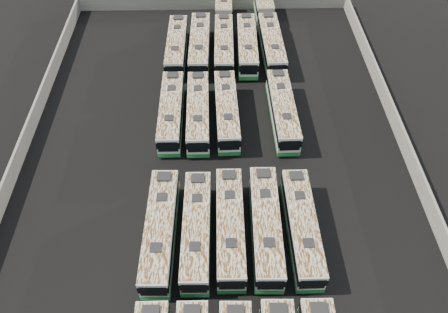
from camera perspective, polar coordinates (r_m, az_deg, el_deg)
ground at (r=49.36m, az=-1.26°, el=-2.38°), size 140.00×140.00×0.00m
perimeter_wall at (r=48.52m, az=-1.28°, el=-1.55°), size 45.20×73.20×2.20m
bus_midfront_far_left at (r=43.27m, az=-8.28°, el=-9.50°), size 3.00×12.94×3.63m
bus_midfront_left at (r=43.01m, az=-3.60°, el=-9.54°), size 2.83×12.47×3.50m
bus_midfront_center at (r=43.11m, az=0.80°, el=-9.14°), size 2.72×12.55×3.53m
bus_midfront_right at (r=43.32m, az=5.48°, el=-9.00°), size 2.95×12.79×3.59m
bus_midfront_far_right at (r=43.79m, az=10.13°, el=-9.03°), size 2.71×12.39×3.49m
bus_midback_far_left at (r=54.34m, az=-6.90°, el=5.81°), size 2.67×12.56×3.54m
bus_midback_left at (r=54.00m, az=-3.39°, el=5.81°), size 2.80×12.62×3.55m
bus_midback_center at (r=54.13m, az=0.35°, el=6.01°), size 2.97×12.56×3.52m
bus_midback_far_right at (r=54.61m, az=7.65°, el=6.01°), size 2.94×12.80×3.59m
bus_back_far_left at (r=65.44m, az=-6.18°, el=14.11°), size 2.78×12.47×3.51m
bus_back_left at (r=65.28m, az=-3.18°, el=14.31°), size 3.01×13.05×3.66m
bus_back_center at (r=68.01m, az=-0.02°, el=15.85°), size 3.03×19.64×3.56m
bus_back_right at (r=65.37m, az=3.04°, el=14.33°), size 2.94×12.75×3.58m
bus_back_far_right at (r=68.55m, az=5.89°, el=15.92°), size 3.20×20.07×3.63m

